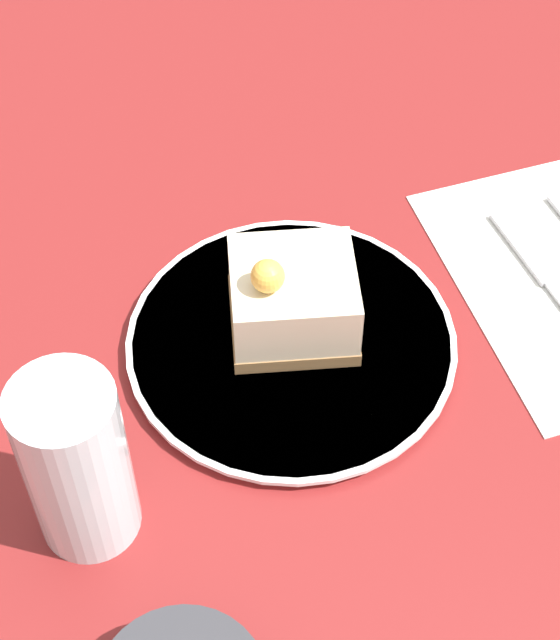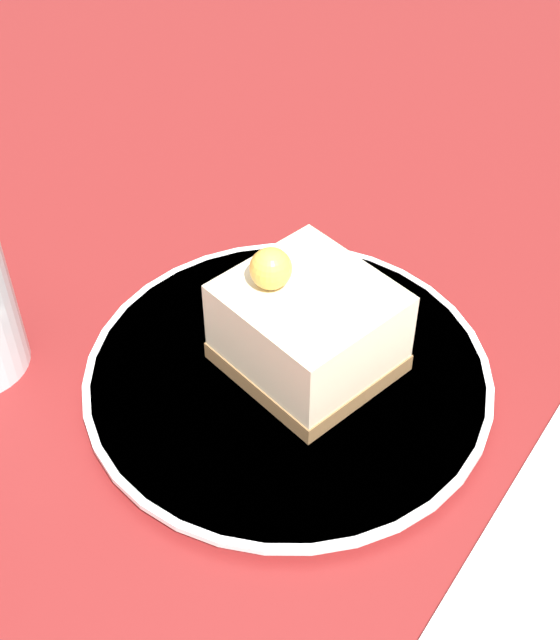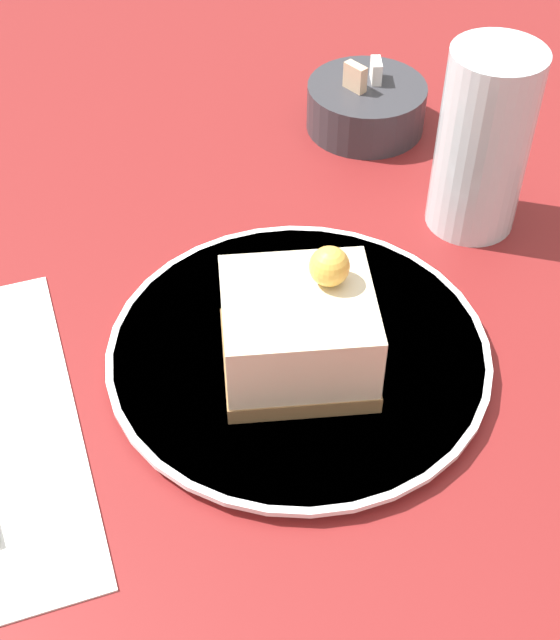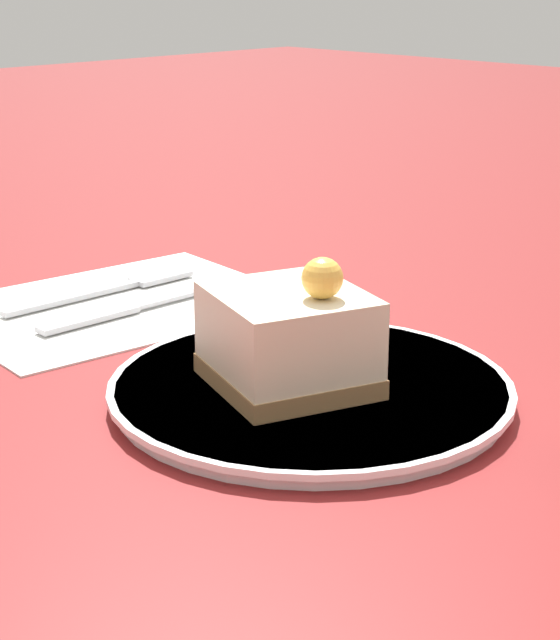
# 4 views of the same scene
# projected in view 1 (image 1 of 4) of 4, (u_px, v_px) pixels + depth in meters

# --- Properties ---
(ground_plane) EXTENTS (4.00, 4.00, 0.00)m
(ground_plane) POSITION_uv_depth(u_px,v_px,m) (296.00, 339.00, 0.80)
(ground_plane) COLOR maroon
(plate) EXTENTS (0.25, 0.25, 0.01)m
(plate) POSITION_uv_depth(u_px,v_px,m) (291.00, 343.00, 0.79)
(plate) COLOR white
(plate) RESTS_ON ground_plane
(cake_slice) EXTENTS (0.11, 0.11, 0.08)m
(cake_slice) POSITION_uv_depth(u_px,v_px,m) (288.00, 300.00, 0.77)
(cake_slice) COLOR olive
(cake_slice) RESTS_ON plate
(knife) EXTENTS (0.02, 0.16, 0.00)m
(knife) POSITION_uv_depth(u_px,v_px,m) (539.00, 269.00, 0.84)
(knife) COLOR #B2B2B7
(knife) RESTS_ON napkin
(drinking_glass) EXTENTS (0.07, 0.07, 0.14)m
(drinking_glass) POSITION_uv_depth(u_px,v_px,m) (77.00, 464.00, 0.65)
(drinking_glass) COLOR silver
(drinking_glass) RESTS_ON ground_plane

